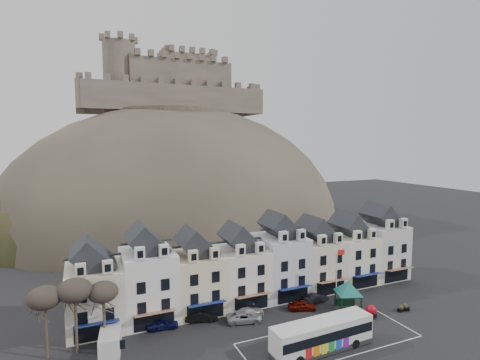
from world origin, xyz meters
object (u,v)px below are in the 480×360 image
object	(u,v)px
car_silver	(244,317)
car_charcoal	(316,298)
bus_shelter	(348,288)
white_van	(110,340)
bus	(322,334)
flagpole	(337,273)
car_black	(201,316)
car_maroon	(302,305)
red_buoy	(371,311)
car_navy	(162,324)
car_white	(249,312)

from	to	relation	value
car_silver	car_charcoal	world-z (taller)	car_charcoal
bus_shelter	white_van	world-z (taller)	bus_shelter
bus	car_silver	bearing A→B (deg)	117.16
bus	bus_shelter	bearing A→B (deg)	34.50
flagpole	car_silver	size ratio (longest dim) A/B	1.85
car_black	car_charcoal	bearing A→B (deg)	-78.69
car_black	car_maroon	bearing A→B (deg)	-84.90
red_buoy	car_navy	bearing A→B (deg)	163.10
bus_shelter	flagpole	world-z (taller)	flagpole
bus	flagpole	world-z (taller)	flagpole
red_buoy	car_black	world-z (taller)	red_buoy
bus	bus_shelter	world-z (taller)	bus_shelter
red_buoy	white_van	xyz separation A→B (m)	(-33.27, 5.64, 0.30)
red_buoy	flagpole	world-z (taller)	flagpole
red_buoy	white_van	distance (m)	33.74
flagpole	car_charcoal	size ratio (longest dim) A/B	2.15
car_white	car_maroon	size ratio (longest dim) A/B	1.11
car_navy	car_charcoal	size ratio (longest dim) A/B	1.01
car_maroon	red_buoy	bearing A→B (deg)	-107.76
car_white	car_maroon	distance (m)	7.86
red_buoy	car_black	size ratio (longest dim) A/B	0.40
red_buoy	white_van	world-z (taller)	white_van
car_silver	car_maroon	distance (m)	8.98
bus_shelter	car_charcoal	xyz separation A→B (m)	(-2.64, 3.95, -2.65)
car_navy	car_silver	distance (m)	10.70
white_van	car_black	size ratio (longest dim) A/B	1.25
bus	car_white	world-z (taller)	bus
car_white	car_charcoal	distance (m)	11.11
car_white	car_navy	bearing A→B (deg)	78.75
car_black	car_navy	bearing A→B (deg)	105.10
car_maroon	car_charcoal	size ratio (longest dim) A/B	0.98
car_navy	car_white	bearing A→B (deg)	-90.46
white_van	bus	bearing A→B (deg)	-15.36
bus_shelter	car_black	world-z (taller)	bus_shelter
bus_shelter	flagpole	size ratio (longest dim) A/B	0.73
bus_shelter	white_van	distance (m)	32.00
white_van	car_maroon	world-z (taller)	white_van
bus_shelter	flagpole	xyz separation A→B (m)	(-0.63, 1.75, 1.61)
white_van	car_navy	size ratio (longest dim) A/B	1.36
bus	bus_shelter	size ratio (longest dim) A/B	2.00
bus_shelter	car_navy	size ratio (longest dim) A/B	1.57
flagpole	car_maroon	distance (m)	6.89
flagpole	car_white	world-z (taller)	flagpole
white_van	car_silver	distance (m)	16.88
bus_shelter	white_van	size ratio (longest dim) A/B	1.16
bus_shelter	car_white	bearing A→B (deg)	-175.59
bus	white_van	distance (m)	24.32
flagpole	car_silver	distance (m)	14.97
car_silver	red_buoy	bearing A→B (deg)	-95.28
white_van	car_silver	size ratio (longest dim) A/B	1.17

